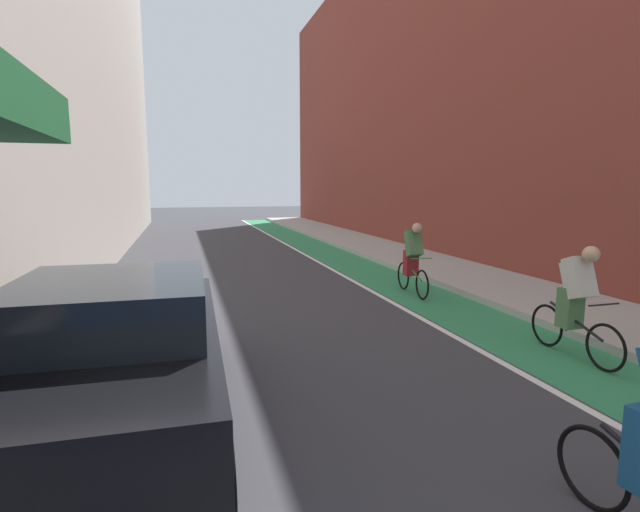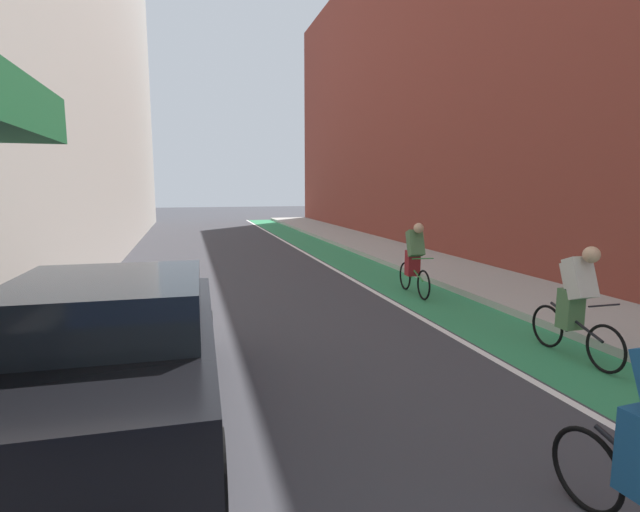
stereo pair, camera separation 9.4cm
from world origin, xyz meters
name	(u,v)px [view 1 (the left image)]	position (x,y,z in m)	size (l,w,h in m)	color
ground_plane	(272,284)	(0.00, 16.82, 0.00)	(91.62, 91.62, 0.00)	#38383D
bike_lane_paint	(357,266)	(2.96, 18.82, 0.00)	(1.60, 41.64, 0.00)	#2D8451
lane_divider_stripe	(328,267)	(2.06, 18.82, 0.00)	(0.12, 41.64, 0.00)	white
sidewalk_right	(419,261)	(5.03, 18.82, 0.07)	(2.55, 41.64, 0.14)	#A8A59E
building_facade_right	(461,68)	(7.51, 20.82, 6.47)	(2.40, 37.64, 12.93)	brown
parked_sedan_black	(117,350)	(-2.71, 10.30, 0.79)	(2.06, 4.55, 1.53)	black
cyclist_trailing	(576,298)	(3.13, 10.65, 0.84)	(0.48, 1.68, 1.60)	black
cyclist_far	(413,256)	(2.80, 14.90, 0.85)	(0.48, 1.69, 1.60)	black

